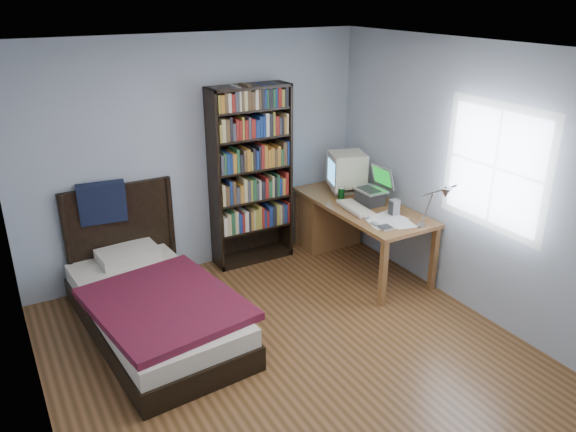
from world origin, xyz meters
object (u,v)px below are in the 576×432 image
object	(u,v)px
keyboard	(355,208)
soda_can	(341,193)
laptop	(371,194)
bed	(151,302)
crt_monitor	(345,170)
speaker	(394,208)
desk_lamp	(442,196)
desk	(336,216)
bookshelf	(251,177)

from	to	relation	value
keyboard	soda_can	size ratio (longest dim) A/B	4.06
laptop	bed	bearing A→B (deg)	-179.07
crt_monitor	keyboard	world-z (taller)	crt_monitor
speaker	keyboard	bearing A→B (deg)	128.77
laptop	desk_lamp	bearing A→B (deg)	-93.99
soda_can	speaker	bearing A→B (deg)	-74.11
crt_monitor	bed	world-z (taller)	crt_monitor
soda_can	desk	bearing A→B (deg)	67.04
desk_lamp	bookshelf	xyz separation A→B (m)	(-0.98, 1.86, -0.19)
crt_monitor	speaker	distance (m)	0.86
desk_lamp	bed	size ratio (longest dim) A/B	0.26
speaker	bookshelf	world-z (taller)	bookshelf
speaker	soda_can	size ratio (longest dim) A/B	1.36
desk	bed	bearing A→B (deg)	-166.97
bed	desk	bearing A→B (deg)	13.03
crt_monitor	laptop	size ratio (longest dim) A/B	1.27
crt_monitor	desk_lamp	world-z (taller)	desk_lamp
bookshelf	bed	size ratio (longest dim) A/B	0.91
bed	keyboard	bearing A→B (deg)	-0.57
laptop	speaker	world-z (taller)	laptop
soda_can	bookshelf	xyz separation A→B (m)	(-0.87, 0.48, 0.20)
bed	laptop	bearing A→B (deg)	0.93
speaker	bookshelf	size ratio (longest dim) A/B	0.09
soda_can	crt_monitor	bearing A→B (deg)	45.60
bookshelf	desk_lamp	bearing A→B (deg)	-62.13
bookshelf	crt_monitor	bearing A→B (deg)	-16.81
desk	soda_can	size ratio (longest dim) A/B	13.88
laptop	speaker	bearing A→B (deg)	-89.85
soda_can	bookshelf	bearing A→B (deg)	151.08
laptop	bookshelf	bearing A→B (deg)	144.03
speaker	bookshelf	bearing A→B (deg)	133.26
crt_monitor	desk_lamp	distance (m)	1.56
keyboard	desk	bearing A→B (deg)	80.16
laptop	soda_can	size ratio (longest dim) A/B	3.26
desk_lamp	bookshelf	bearing A→B (deg)	117.87
desk	keyboard	world-z (taller)	keyboard
soda_can	bed	world-z (taller)	bed
crt_monitor	speaker	xyz separation A→B (m)	(0.03, -0.84, -0.18)
crt_monitor	keyboard	distance (m)	0.62
bookshelf	laptop	bearing A→B (deg)	-35.97
keyboard	speaker	distance (m)	0.41
crt_monitor	bed	xyz separation A→B (m)	(-2.46, -0.50, -0.74)
desk	keyboard	bearing A→B (deg)	-105.14
desk_lamp	soda_can	size ratio (longest dim) A/B	4.50
crt_monitor	speaker	bearing A→B (deg)	-88.17
laptop	speaker	distance (m)	0.38
crt_monitor	keyboard	bearing A→B (deg)	-113.45
soda_can	desk_lamp	bearing A→B (deg)	-85.27
desk	bed	xyz separation A→B (m)	(-2.39, -0.55, -0.17)
speaker	laptop	bearing A→B (deg)	90.77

